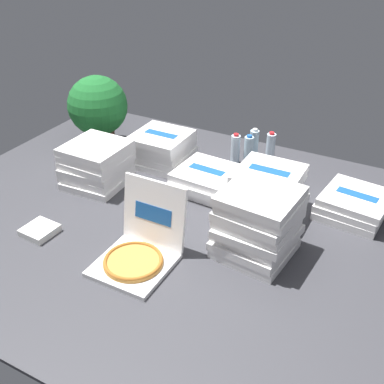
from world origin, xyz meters
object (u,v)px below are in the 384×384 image
at_px(open_pizza_box, 140,248).
at_px(pizza_stack_center_far, 258,223).
at_px(pizza_stack_left_mid, 97,164).
at_px(pizza_stack_center_near, 162,148).
at_px(napkin_pile, 40,230).
at_px(potted_plant, 98,108).
at_px(water_bottle_3, 254,144).
at_px(water_bottle_0, 270,148).
at_px(pizza_stack_left_near, 353,205).
at_px(pizza_stack_right_far, 207,180).
at_px(water_bottle_2, 235,149).
at_px(pizza_stack_right_near, 266,190).
at_px(water_bottle_1, 248,151).

distance_m(open_pizza_box, pizza_stack_center_far, 0.62).
bearing_deg(pizza_stack_left_mid, pizza_stack_center_near, 61.49).
bearing_deg(napkin_pile, potted_plant, 110.15).
height_order(water_bottle_3, potted_plant, potted_plant).
height_order(open_pizza_box, water_bottle_0, open_pizza_box).
bearing_deg(water_bottle_3, napkin_pile, -116.47).
bearing_deg(pizza_stack_left_near, pizza_stack_right_far, -170.73).
bearing_deg(pizza_stack_center_far, pizza_stack_left_near, 57.39).
distance_m(pizza_stack_center_near, potted_plant, 0.60).
bearing_deg(water_bottle_2, pizza_stack_center_near, -151.89).
bearing_deg(napkin_pile, pizza_stack_left_near, 34.15).
bearing_deg(pizza_stack_right_near, pizza_stack_left_mid, -168.85).
relative_size(pizza_stack_center_near, potted_plant, 0.72).
xyz_separation_m(pizza_stack_right_near, potted_plant, (-1.41, 0.25, 0.16)).
distance_m(pizza_stack_left_near, potted_plant, 1.90).
bearing_deg(pizza_stack_left_mid, pizza_stack_center_far, -8.76).
relative_size(pizza_stack_left_near, water_bottle_3, 1.84).
distance_m(pizza_stack_right_far, pizza_stack_center_near, 0.47).
xyz_separation_m(pizza_stack_right_near, pizza_stack_left_mid, (-1.08, -0.21, -0.00)).
bearing_deg(pizza_stack_center_far, open_pizza_box, -144.50).
distance_m(pizza_stack_left_mid, water_bottle_0, 1.21).
relative_size(pizza_stack_left_mid, water_bottle_1, 1.75).
distance_m(potted_plant, napkin_pile, 1.17).
xyz_separation_m(pizza_stack_center_far, water_bottle_3, (-0.41, 0.99, -0.07)).
height_order(water_bottle_0, potted_plant, potted_plant).
height_order(pizza_stack_right_near, pizza_stack_center_near, pizza_stack_right_near).
bearing_deg(pizza_stack_center_near, water_bottle_2, 28.11).
distance_m(pizza_stack_right_near, napkin_pile, 1.31).
height_order(water_bottle_2, napkin_pile, water_bottle_2).
bearing_deg(pizza_stack_center_far, potted_plant, 156.87).
relative_size(open_pizza_box, pizza_stack_center_far, 1.02).
bearing_deg(pizza_stack_right_far, water_bottle_0, 67.98).
relative_size(open_pizza_box, pizza_stack_right_near, 1.09).
distance_m(pizza_stack_center_far, pizza_stack_left_near, 0.71).
bearing_deg(napkin_pile, pizza_stack_right_near, 38.83).
bearing_deg(potted_plant, pizza_stack_left_near, -1.72).
height_order(pizza_stack_right_near, pizza_stack_center_far, pizza_stack_center_far).
bearing_deg(water_bottle_2, potted_plant, -168.28).
xyz_separation_m(water_bottle_2, napkin_pile, (-0.62, -1.28, -0.09)).
height_order(pizza_stack_center_near, pizza_stack_center_far, pizza_stack_center_far).
relative_size(pizza_stack_left_near, water_bottle_0, 1.84).
distance_m(water_bottle_2, napkin_pile, 1.43).
height_order(pizza_stack_center_near, pizza_stack_left_near, pizza_stack_center_near).
distance_m(open_pizza_box, pizza_stack_right_far, 0.80).
bearing_deg(potted_plant, water_bottle_2, 11.72).
bearing_deg(water_bottle_3, open_pizza_box, -93.61).
height_order(pizza_stack_center_far, water_bottle_2, pizza_stack_center_far).
bearing_deg(pizza_stack_left_mid, pizza_stack_left_near, 14.62).
bearing_deg(napkin_pile, water_bottle_0, 59.69).
relative_size(pizza_stack_center_far, water_bottle_1, 1.89).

